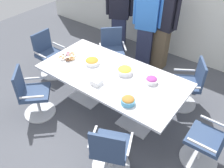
% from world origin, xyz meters
% --- Properties ---
extents(ground_plane, '(10.00, 10.00, 0.01)m').
position_xyz_m(ground_plane, '(0.00, 0.00, -0.01)').
color(ground_plane, '#4C4F56').
extents(conference_table, '(2.40, 1.20, 0.75)m').
position_xyz_m(conference_table, '(0.00, 0.00, 0.63)').
color(conference_table, silver).
rests_on(conference_table, ground).
extents(office_chair_0, '(0.71, 0.71, 0.91)m').
position_xyz_m(office_chair_0, '(0.73, -1.00, 0.41)').
color(office_chair_0, silver).
rests_on(office_chair_0, ground).
extents(office_chair_1, '(0.55, 0.55, 0.91)m').
position_xyz_m(office_chair_1, '(1.70, -0.09, 0.41)').
color(office_chair_1, silver).
rests_on(office_chair_1, ground).
extents(office_chair_2, '(0.74, 0.74, 0.91)m').
position_xyz_m(office_chair_2, '(0.99, 0.89, 0.41)').
color(office_chair_2, silver).
rests_on(office_chair_2, ground).
extents(office_chair_3, '(0.76, 0.76, 0.91)m').
position_xyz_m(office_chair_3, '(-0.74, 0.99, 0.41)').
color(office_chair_3, silver).
rests_on(office_chair_3, ground).
extents(office_chair_4, '(0.54, 0.54, 0.91)m').
position_xyz_m(office_chair_4, '(-1.70, 0.09, 0.41)').
color(office_chair_4, silver).
rests_on(office_chair_4, ground).
extents(office_chair_5, '(0.76, 0.76, 0.91)m').
position_xyz_m(office_chair_5, '(-0.98, -0.90, 0.41)').
color(office_chair_5, silver).
rests_on(office_chair_5, ground).
extents(person_standing_0, '(0.58, 0.39, 1.76)m').
position_xyz_m(person_standing_0, '(-1.11, 1.73, 0.92)').
color(person_standing_0, '#232842').
rests_on(person_standing_0, ground).
extents(person_standing_1, '(0.61, 0.32, 1.81)m').
position_xyz_m(person_standing_1, '(-0.30, 1.57, 0.95)').
color(person_standing_1, '#232842').
rests_on(person_standing_1, ground).
extents(person_standing_2, '(0.61, 0.25, 1.86)m').
position_xyz_m(person_standing_2, '(-0.01, 1.72, 0.98)').
color(person_standing_2, brown).
rests_on(person_standing_2, ground).
extents(snack_bowl_pretzels, '(0.20, 0.20, 0.11)m').
position_xyz_m(snack_bowl_pretzels, '(0.59, -0.41, 0.80)').
color(snack_bowl_pretzels, '#4C9EC6').
rests_on(snack_bowl_pretzels, conference_table).
extents(snack_bowl_chips_yellow, '(0.25, 0.25, 0.12)m').
position_xyz_m(snack_bowl_chips_yellow, '(0.15, 0.14, 0.81)').
color(snack_bowl_chips_yellow, white).
rests_on(snack_bowl_chips_yellow, conference_table).
extents(snack_bowl_candy_mix, '(0.19, 0.19, 0.10)m').
position_xyz_m(snack_bowl_candy_mix, '(0.61, 0.19, 0.80)').
color(snack_bowl_candy_mix, white).
rests_on(snack_bowl_candy_mix, conference_table).
extents(snack_bowl_chips_orange, '(0.25, 0.25, 0.10)m').
position_xyz_m(snack_bowl_chips_orange, '(-0.46, 0.04, 0.80)').
color(snack_bowl_chips_orange, white).
rests_on(snack_bowl_chips_orange, conference_table).
extents(donut_platter, '(0.31, 0.31, 0.04)m').
position_xyz_m(donut_platter, '(-0.93, -0.08, 0.77)').
color(donut_platter, white).
rests_on(donut_platter, conference_table).
extents(napkin_pile, '(0.15, 0.15, 0.08)m').
position_xyz_m(napkin_pile, '(-0.04, -0.34, 0.79)').
color(napkin_pile, white).
rests_on(napkin_pile, conference_table).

